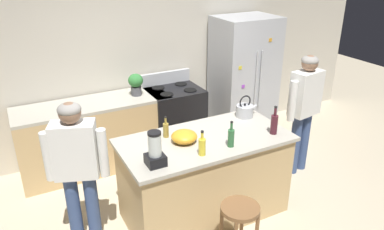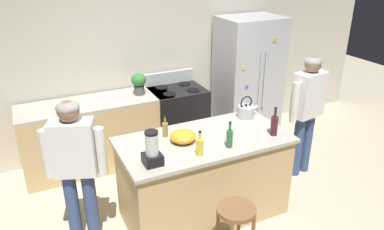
{
  "view_description": "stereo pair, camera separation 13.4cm",
  "coord_description": "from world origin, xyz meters",
  "px_view_note": "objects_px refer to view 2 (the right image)",
  "views": [
    {
      "loc": [
        -1.73,
        -3.01,
        2.76
      ],
      "look_at": [
        0.0,
        0.3,
        1.11
      ],
      "focal_mm": 34.85,
      "sensor_mm": 36.0,
      "label": 1
    },
    {
      "loc": [
        -1.61,
        -3.08,
        2.76
      ],
      "look_at": [
        0.0,
        0.3,
        1.11
      ],
      "focal_mm": 34.85,
      "sensor_mm": 36.0,
      "label": 2
    }
  ],
  "objects_px": {
    "kitchen_island": "(204,177)",
    "bottle_vinegar": "(165,129)",
    "bottle_wine": "(274,125)",
    "refrigerator": "(248,79)",
    "bottle_olive_oil": "(230,138)",
    "person_by_island_left": "(75,161)",
    "stove_range": "(178,119)",
    "bottle_soda": "(200,146)",
    "bar_stool": "(236,220)",
    "person_by_sink_right": "(307,106)",
    "blender_appliance": "(152,150)",
    "potted_plant": "(139,82)",
    "tea_kettle": "(246,111)",
    "mixing_bowl": "(183,136)"
  },
  "relations": [
    {
      "from": "kitchen_island",
      "to": "bottle_vinegar",
      "type": "xyz_separation_m",
      "value": [
        -0.35,
        0.22,
        0.56
      ]
    },
    {
      "from": "bottle_vinegar",
      "to": "bottle_wine",
      "type": "bearing_deg",
      "value": -23.68
    },
    {
      "from": "refrigerator",
      "to": "bottle_olive_oil",
      "type": "relative_size",
      "value": 6.84
    },
    {
      "from": "refrigerator",
      "to": "person_by_island_left",
      "type": "height_order",
      "value": "refrigerator"
    },
    {
      "from": "stove_range",
      "to": "bottle_soda",
      "type": "height_order",
      "value": "bottle_soda"
    },
    {
      "from": "bar_stool",
      "to": "person_by_sink_right",
      "type": "bearing_deg",
      "value": 31.34
    },
    {
      "from": "blender_appliance",
      "to": "bottle_wine",
      "type": "relative_size",
      "value": 1.06
    },
    {
      "from": "potted_plant",
      "to": "tea_kettle",
      "type": "distance_m",
      "value": 1.56
    },
    {
      "from": "blender_appliance",
      "to": "mixing_bowl",
      "type": "distance_m",
      "value": 0.52
    },
    {
      "from": "person_by_sink_right",
      "to": "bottle_olive_oil",
      "type": "bearing_deg",
      "value": -161.47
    },
    {
      "from": "bottle_wine",
      "to": "stove_range",
      "type": "bearing_deg",
      "value": 101.39
    },
    {
      "from": "kitchen_island",
      "to": "mixing_bowl",
      "type": "xyz_separation_m",
      "value": [
        -0.23,
        0.03,
        0.54
      ]
    },
    {
      "from": "stove_range",
      "to": "person_by_sink_right",
      "type": "xyz_separation_m",
      "value": [
        1.22,
        -1.31,
        0.48
      ]
    },
    {
      "from": "blender_appliance",
      "to": "person_by_sink_right",
      "type": "bearing_deg",
      "value": 11.51
    },
    {
      "from": "kitchen_island",
      "to": "bottle_olive_oil",
      "type": "height_order",
      "value": "bottle_olive_oil"
    },
    {
      "from": "bottle_vinegar",
      "to": "bar_stool",
      "type": "bearing_deg",
      "value": -75.26
    },
    {
      "from": "stove_range",
      "to": "blender_appliance",
      "type": "xyz_separation_m",
      "value": [
        -1.01,
        -1.77,
        0.61
      ]
    },
    {
      "from": "bottle_soda",
      "to": "mixing_bowl",
      "type": "height_order",
      "value": "bottle_soda"
    },
    {
      "from": "potted_plant",
      "to": "tea_kettle",
      "type": "height_order",
      "value": "potted_plant"
    },
    {
      "from": "bottle_wine",
      "to": "bottle_vinegar",
      "type": "distance_m",
      "value": 1.15
    },
    {
      "from": "refrigerator",
      "to": "person_by_sink_right",
      "type": "height_order",
      "value": "refrigerator"
    },
    {
      "from": "person_by_sink_right",
      "to": "bottle_vinegar",
      "type": "xyz_separation_m",
      "value": [
        -1.92,
        0.01,
        0.07
      ]
    },
    {
      "from": "bottle_olive_oil",
      "to": "mixing_bowl",
      "type": "height_order",
      "value": "bottle_olive_oil"
    },
    {
      "from": "bar_stool",
      "to": "blender_appliance",
      "type": "bearing_deg",
      "value": 136.5
    },
    {
      "from": "person_by_island_left",
      "to": "bottle_wine",
      "type": "height_order",
      "value": "person_by_island_left"
    },
    {
      "from": "kitchen_island",
      "to": "refrigerator",
      "type": "xyz_separation_m",
      "value": [
        1.53,
        1.5,
        0.46
      ]
    },
    {
      "from": "person_by_island_left",
      "to": "refrigerator",
      "type": "bearing_deg",
      "value": 25.57
    },
    {
      "from": "bar_stool",
      "to": "bottle_olive_oil",
      "type": "bearing_deg",
      "value": 67.03
    },
    {
      "from": "blender_appliance",
      "to": "tea_kettle",
      "type": "bearing_deg",
      "value": 20.97
    },
    {
      "from": "mixing_bowl",
      "to": "tea_kettle",
      "type": "relative_size",
      "value": 0.98
    },
    {
      "from": "person_by_island_left",
      "to": "bottle_wine",
      "type": "xyz_separation_m",
      "value": [
        2.0,
        -0.39,
        0.13
      ]
    },
    {
      "from": "kitchen_island",
      "to": "bottle_olive_oil",
      "type": "relative_size",
      "value": 6.54
    },
    {
      "from": "person_by_island_left",
      "to": "blender_appliance",
      "type": "distance_m",
      "value": 0.76
    },
    {
      "from": "bottle_vinegar",
      "to": "bottle_soda",
      "type": "bearing_deg",
      "value": -73.04
    },
    {
      "from": "bar_stool",
      "to": "potted_plant",
      "type": "xyz_separation_m",
      "value": [
        -0.12,
        2.35,
        0.62
      ]
    },
    {
      "from": "blender_appliance",
      "to": "bottle_vinegar",
      "type": "height_order",
      "value": "blender_appliance"
    },
    {
      "from": "mixing_bowl",
      "to": "blender_appliance",
      "type": "bearing_deg",
      "value": -147.48
    },
    {
      "from": "kitchen_island",
      "to": "bar_stool",
      "type": "distance_m",
      "value": 0.8
    },
    {
      "from": "potted_plant",
      "to": "blender_appliance",
      "type": "bearing_deg",
      "value": -104.45
    },
    {
      "from": "stove_range",
      "to": "bottle_wine",
      "type": "distance_m",
      "value": 1.89
    },
    {
      "from": "bottle_vinegar",
      "to": "tea_kettle",
      "type": "relative_size",
      "value": 0.86
    },
    {
      "from": "person_by_island_left",
      "to": "bottle_wine",
      "type": "bearing_deg",
      "value": -10.94
    },
    {
      "from": "person_by_sink_right",
      "to": "tea_kettle",
      "type": "bearing_deg",
      "value": 175.89
    },
    {
      "from": "bottle_vinegar",
      "to": "kitchen_island",
      "type": "bearing_deg",
      "value": -32.48
    },
    {
      "from": "potted_plant",
      "to": "person_by_island_left",
      "type": "bearing_deg",
      "value": -128.02
    },
    {
      "from": "blender_appliance",
      "to": "bar_stool",
      "type": "bearing_deg",
      "value": -43.5
    },
    {
      "from": "stove_range",
      "to": "bottle_soda",
      "type": "xyz_separation_m",
      "value": [
        -0.55,
        -1.81,
        0.56
      ]
    },
    {
      "from": "refrigerator",
      "to": "person_by_sink_right",
      "type": "bearing_deg",
      "value": -88.18
    },
    {
      "from": "person_by_island_left",
      "to": "bottle_vinegar",
      "type": "relative_size",
      "value": 6.57
    },
    {
      "from": "stove_range",
      "to": "bottle_olive_oil",
      "type": "xyz_separation_m",
      "value": [
        -0.21,
        -1.79,
        0.57
      ]
    }
  ]
}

